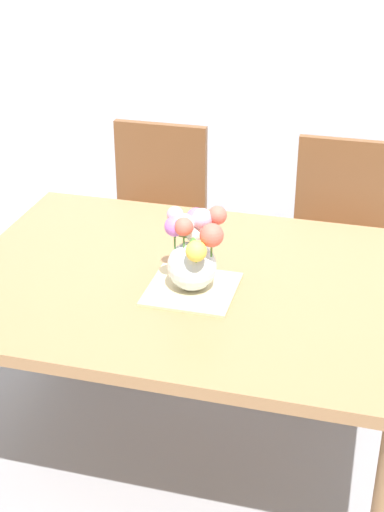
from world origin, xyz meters
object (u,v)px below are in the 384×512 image
object	(u,v)px
dining_table	(192,300)
flower_vase	(193,251)
chair_left	(154,213)
chair_right	(340,233)

from	to	relation	value
dining_table	flower_vase	distance (m)	0.23
flower_vase	chair_left	bearing A→B (deg)	114.45
chair_right	flower_vase	size ratio (longest dim) A/B	3.40
chair_left	flower_vase	xyz separation A→B (m)	(0.43, -0.95, 0.34)
chair_right	flower_vase	bearing A→B (deg)	67.95
chair_left	chair_right	distance (m)	0.82
chair_left	flower_vase	distance (m)	1.10
chair_right	flower_vase	world-z (taller)	flower_vase
chair_left	chair_right	size ratio (longest dim) A/B	1.00
dining_table	chair_left	xyz separation A→B (m)	(-0.41, 0.89, -0.12)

